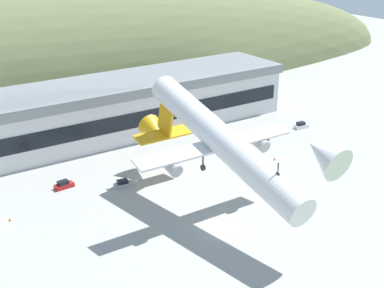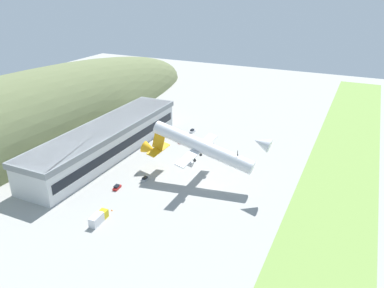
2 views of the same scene
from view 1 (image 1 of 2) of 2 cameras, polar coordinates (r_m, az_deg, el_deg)
ground_plane at (r=94.25m, az=3.10°, el=-9.16°), size 436.60×436.60×0.00m
terminal_building at (r=136.27m, az=-7.68°, el=4.30°), size 91.26×19.85×13.75m
cargo_airplane at (r=93.45m, az=2.98°, el=0.30°), size 32.14×53.18×17.71m
service_car_0 at (r=133.07m, az=7.38°, el=0.61°), size 4.27×2.14×1.51m
service_car_1 at (r=143.30m, az=11.57°, el=1.94°), size 3.98×1.94×1.67m
service_car_2 at (r=109.56m, az=-7.35°, el=-4.24°), size 3.99×2.08×1.51m
service_car_3 at (r=111.20m, az=-13.51°, el=-4.27°), size 4.00×2.01×1.60m
traffic_cone_0 at (r=122.48m, az=8.80°, el=-1.58°), size 0.52×0.52×0.58m
traffic_cone_1 at (r=102.14m, az=-18.86°, el=-7.62°), size 0.52×0.52×0.58m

